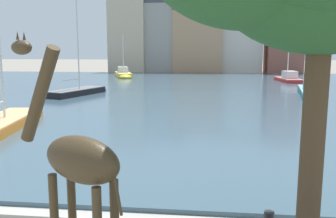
{
  "coord_description": "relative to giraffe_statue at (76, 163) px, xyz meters",
  "views": [
    {
      "loc": [
        0.78,
        0.51,
        4.31
      ],
      "look_at": [
        -0.68,
        13.35,
        2.2
      ],
      "focal_mm": 39.37,
      "sensor_mm": 36.0,
      "label": 1
    }
  ],
  "objects": [
    {
      "name": "harbor_water",
      "position": [
        1.49,
        30.39,
        -2.24
      ],
      "size": [
        78.29,
        54.88,
        0.25
      ],
      "primitive_type": "cube",
      "color": "#3D5666",
      "rests_on": "ground"
    },
    {
      "name": "giraffe_statue",
      "position": [
        0.0,
        0.0,
        0.0
      ],
      "size": [
        2.49,
        1.61,
        4.63
      ],
      "color": "#42331E",
      "rests_on": "ground"
    },
    {
      "name": "sailboat_orange",
      "position": [
        -8.39,
        12.14,
        -1.96
      ],
      "size": [
        3.16,
        8.93,
        5.93
      ],
      "color": "orange",
      "rests_on": "ground"
    },
    {
      "name": "sailboat_red",
      "position": [
        12.06,
        42.22,
        -1.85
      ],
      "size": [
        2.73,
        6.56,
        5.96
      ],
      "color": "red",
      "rests_on": "ground"
    },
    {
      "name": "sailboat_yellow",
      "position": [
        -10.35,
        47.17,
        -1.79
      ],
      "size": [
        4.14,
        7.53,
        6.32
      ],
      "color": "gold",
      "rests_on": "ground"
    },
    {
      "name": "sailboat_teal",
      "position": [
        11.43,
        28.98,
        -1.84
      ],
      "size": [
        3.38,
        9.87,
        9.67
      ],
      "color": "teal",
      "rests_on": "ground"
    },
    {
      "name": "sailboat_black",
      "position": [
        -9.33,
        26.17,
        -1.92
      ],
      "size": [
        4.01,
        7.3,
        9.33
      ],
      "color": "black",
      "rests_on": "ground"
    },
    {
      "name": "townhouse_narrow_midrow",
      "position": [
        -12.48,
        60.39,
        4.5
      ],
      "size": [
        6.56,
        5.18,
        13.71
      ],
      "color": "#C6B293",
      "rests_on": "ground"
    },
    {
      "name": "townhouse_wide_warehouse",
      "position": [
        -5.83,
        61.49,
        4.12
      ],
      "size": [
        7.01,
        6.09,
        12.95
      ],
      "color": "gray",
      "rests_on": "ground"
    },
    {
      "name": "townhouse_corner_house",
      "position": [
        0.02,
        60.99,
        3.49
      ],
      "size": [
        8.77,
        5.6,
        11.68
      ],
      "color": "tan",
      "rests_on": "ground"
    },
    {
      "name": "townhouse_end_terrace",
      "position": [
        7.7,
        62.07,
        3.85
      ],
      "size": [
        7.22,
        5.78,
        12.39
      ],
      "color": "beige",
      "rests_on": "ground"
    },
    {
      "name": "townhouse_tall_gabled",
      "position": [
        14.97,
        61.09,
        4.12
      ],
      "size": [
        6.01,
        6.13,
        12.95
      ],
      "color": "#8E5142",
      "rests_on": "ground"
    }
  ]
}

